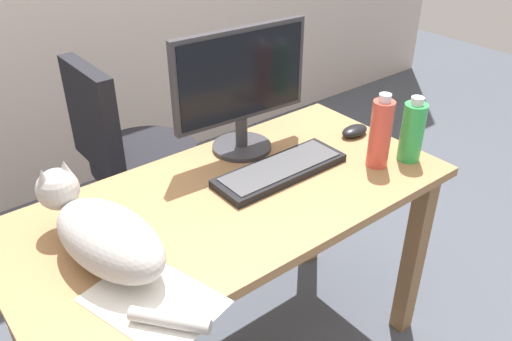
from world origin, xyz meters
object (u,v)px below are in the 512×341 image
office_chair (136,180)px  cat (103,233)px  keyboard (280,170)px  computer_mouse (355,131)px  spray_bottle (412,131)px  monitor (241,86)px  water_bottle (380,133)px

office_chair → cat: (-0.43, -0.76, 0.39)m
office_chair → cat: bearing=-119.7°
keyboard → computer_mouse: size_ratio=4.00×
spray_bottle → computer_mouse: bearing=93.3°
keyboard → cat: bearing=-176.0°
monitor → spray_bottle: size_ratio=2.20×
cat → water_bottle: bearing=-7.0°
keyboard → computer_mouse: 0.38m
keyboard → water_bottle: (0.28, -0.15, 0.10)m
computer_mouse → cat: bearing=-175.6°
spray_bottle → monitor: bearing=134.4°
monitor → computer_mouse: bearing=-24.5°
office_chair → monitor: size_ratio=1.96×
spray_bottle → office_chair: bearing=121.6°
monitor → water_bottle: bearing=-52.0°
monitor → keyboard: monitor is taller
keyboard → monitor: bearing=88.9°
keyboard → cat: 0.61m
office_chair → keyboard: (0.17, -0.72, 0.33)m
cat → spray_bottle: 1.00m
water_bottle → keyboard: bearing=151.7°
water_bottle → computer_mouse: bearing=62.2°
cat → water_bottle: 0.89m
monitor → keyboard: 0.29m
water_bottle → spray_bottle: water_bottle is taller
office_chair → computer_mouse: size_ratio=8.58×
cat → computer_mouse: bearing=4.4°
keyboard → spray_bottle: 0.44m
office_chair → monitor: (0.17, -0.51, 0.54)m
keyboard → computer_mouse: bearing=5.0°
monitor → spray_bottle: monitor is taller
monitor → computer_mouse: size_ratio=4.37×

